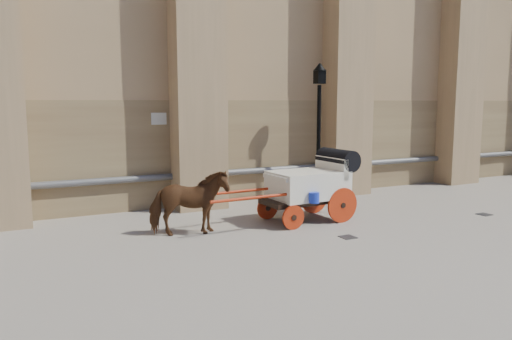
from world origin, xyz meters
TOP-DOWN VIEW (x-y plane):
  - ground at (0.00, 0.00)m, footprint 90.00×90.00m
  - horse at (-2.19, 0.97)m, footprint 1.85×1.13m
  - carriage at (1.05, 0.99)m, footprint 4.06×1.48m
  - street_lamp at (2.53, 2.97)m, footprint 0.38×0.38m
  - drain_grate_near at (0.86, -0.77)m, footprint 0.32×0.32m
  - drain_grate_far at (5.45, -0.56)m, footprint 0.33×0.33m

SIDE VIEW (x-z plane):
  - ground at x=0.00m, z-range 0.00..0.00m
  - drain_grate_near at x=0.86m, z-range 0.00..0.01m
  - drain_grate_far at x=5.45m, z-range 0.00..0.01m
  - horse at x=-2.19m, z-range 0.00..1.46m
  - carriage at x=1.05m, z-range 0.07..1.83m
  - street_lamp at x=2.53m, z-range 0.14..4.22m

